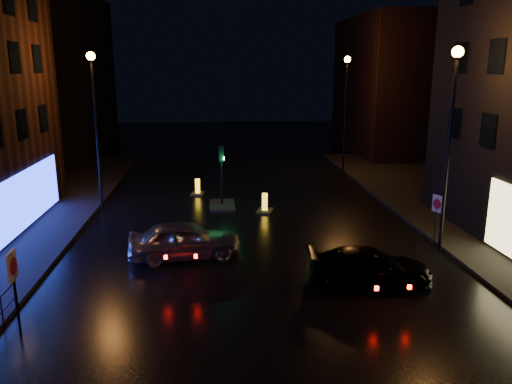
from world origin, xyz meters
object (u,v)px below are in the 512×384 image
at_px(traffic_signal, 222,197).
at_px(road_sign_right, 437,208).
at_px(road_sign_left, 13,274).
at_px(silver_hatchback, 185,240).
at_px(bollard_far, 198,191).
at_px(bollard_near, 265,208).
at_px(dark_sedan, 369,267).

bearing_deg(traffic_signal, road_sign_right, -38.61).
bearing_deg(road_sign_left, silver_hatchback, 50.17).
xyz_separation_m(traffic_signal, bollard_far, (-1.43, 2.81, -0.29)).
xyz_separation_m(road_sign_left, road_sign_right, (15.21, 6.29, -0.24)).
height_order(bollard_near, road_sign_right, road_sign_right).
xyz_separation_m(bollard_far, road_sign_left, (-4.68, -16.36, 1.72)).
bearing_deg(dark_sedan, silver_hatchback, 69.86).
bearing_deg(silver_hatchback, bollard_far, -8.10).
bearing_deg(dark_sedan, road_sign_left, 108.17).
relative_size(road_sign_left, road_sign_right, 1.14).
bearing_deg(silver_hatchback, traffic_signal, -18.91).
relative_size(silver_hatchback, road_sign_left, 1.75).
height_order(silver_hatchback, bollard_far, silver_hatchback).
bearing_deg(road_sign_right, traffic_signal, -60.10).
distance_m(bollard_far, road_sign_right, 14.65).
bearing_deg(traffic_signal, bollard_far, 116.98).
bearing_deg(road_sign_left, road_sign_right, 20.24).
distance_m(dark_sedan, bollard_far, 15.14).
height_order(dark_sedan, road_sign_right, road_sign_right).
bearing_deg(bollard_near, silver_hatchback, -104.17).
relative_size(traffic_signal, bollard_far, 2.79).
xyz_separation_m(silver_hatchback, dark_sedan, (6.70, -3.09, -0.13)).
height_order(road_sign_left, road_sign_right, road_sign_left).
height_order(dark_sedan, bollard_far, dark_sedan).
distance_m(dark_sedan, road_sign_left, 11.54).
xyz_separation_m(bollard_near, bollard_far, (-3.71, 4.17, -0.01)).
relative_size(silver_hatchback, bollard_far, 3.65).
bearing_deg(road_sign_left, traffic_signal, 63.51).
bearing_deg(road_sign_left, bollard_far, 71.82).
distance_m(traffic_signal, bollard_near, 2.66).
bearing_deg(traffic_signal, bollard_near, -30.75).
xyz_separation_m(silver_hatchback, road_sign_left, (-4.45, -5.77, 1.17)).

